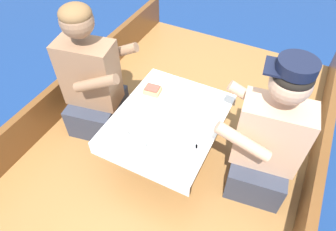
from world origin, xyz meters
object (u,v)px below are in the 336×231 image
person_port (92,82)px  person_starboard (267,141)px  coffee_cup_starboard (140,147)px  sandwich (152,90)px  coffee_cup_port (190,87)px  coffee_cup_center (122,136)px

person_port → person_starboard: bearing=-9.1°
person_port → coffee_cup_starboard: bearing=-40.3°
sandwich → coffee_cup_port: size_ratio=1.30×
sandwich → coffee_cup_port: bearing=35.1°
sandwich → coffee_cup_center: 0.46m
person_starboard → sandwich: bearing=-13.5°
coffee_cup_port → coffee_cup_center: 0.65m
person_starboard → sandwich: size_ratio=8.15×
person_port → sandwich: (0.44, 0.13, 0.00)m
coffee_cup_port → coffee_cup_starboard: bearing=-94.1°
person_starboard → sandwich: person_starboard is taller
sandwich → coffee_cup_starboard: 0.51m
person_port → coffee_cup_starboard: (0.62, -0.35, -0.00)m
coffee_cup_center → sandwich: bearing=94.9°
sandwich → person_starboard: bearing=-6.2°
coffee_cup_port → sandwich: bearing=-144.9°
coffee_cup_center → coffee_cup_port: bearing=73.4°
person_port → sandwich: person_port is taller
coffee_cup_port → person_starboard: bearing=-21.7°
person_starboard → coffee_cup_starboard: 0.78m
person_starboard → coffee_cup_center: (-0.82, -0.37, 0.01)m
sandwich → coffee_cup_center: size_ratio=1.21×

